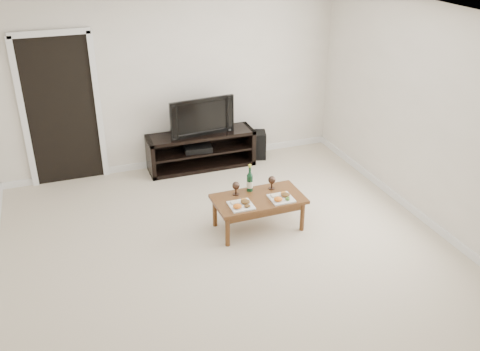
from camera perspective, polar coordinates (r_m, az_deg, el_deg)
name	(u,v)px	position (r m, az deg, el deg)	size (l,w,h in m)	color
floor	(236,263)	(5.97, -0.42, -9.30)	(5.50, 5.50, 0.00)	beige
back_wall	(171,81)	(7.83, -7.34, 10.01)	(5.00, 0.04, 2.60)	white
ceiling	(235,20)	(4.92, -0.52, 16.30)	(5.00, 5.50, 0.04)	white
doorway	(62,112)	(7.71, -18.50, 6.44)	(0.90, 0.02, 2.05)	black
media_console	(201,150)	(8.00, -4.17, 2.71)	(1.59, 0.45, 0.55)	black
television	(200,115)	(7.79, -4.30, 6.43)	(0.97, 0.13, 0.56)	black
av_receiver	(198,148)	(7.96, -4.53, 2.96)	(0.40, 0.30, 0.08)	black
subwoofer	(256,145)	(8.34, 1.76, 3.30)	(0.28, 0.28, 0.42)	black
coffee_table	(258,213)	(6.47, 1.96, -4.00)	(1.07, 0.59, 0.42)	brown
plate_left	(241,204)	(6.17, 0.11, -3.02)	(0.27, 0.27, 0.07)	white
plate_right	(281,197)	(6.33, 4.43, -2.26)	(0.27, 0.27, 0.07)	white
wine_bottle	(250,178)	(6.44, 1.05, -0.24)	(0.07, 0.07, 0.35)	#0D331C
goblet_left	(236,188)	(6.39, -0.44, -1.37)	(0.09, 0.09, 0.17)	#3B2920
goblet_right	(272,182)	(6.53, 3.41, -0.75)	(0.09, 0.09, 0.17)	#3B2920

